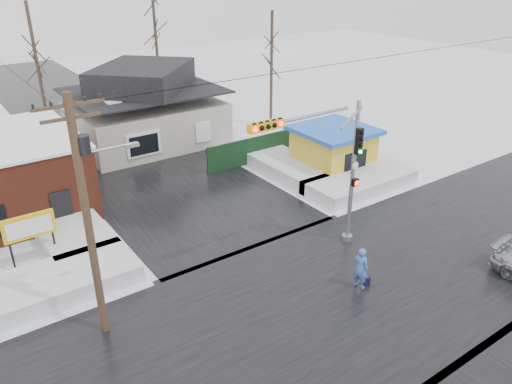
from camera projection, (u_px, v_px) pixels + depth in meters
ground at (328, 301)px, 20.22m from camera, size 120.00×120.00×0.00m
road_ns at (328, 300)px, 20.21m from camera, size 10.00×120.00×0.02m
road_ew at (328, 300)px, 20.21m from camera, size 120.00×10.00×0.02m
snowbank_nw at (51, 285)px, 20.53m from camera, size 7.00×3.00×0.80m
snowbank_ne at (360, 182)px, 29.90m from camera, size 7.00×3.00×0.80m
snowbank_nside_w at (65, 223)px, 25.27m from camera, size 3.00×8.00×0.80m
snowbank_nside_e at (283, 163)px, 32.55m from camera, size 3.00×8.00×0.80m
traffic_signal at (329, 162)px, 21.73m from camera, size 6.05×0.68×7.00m
utility_pole at (88, 208)px, 16.49m from camera, size 3.15×0.44×9.00m
marquee_sign at (29, 228)px, 21.72m from camera, size 2.20×0.21×2.55m
house at (145, 108)px, 36.39m from camera, size 10.40×8.40×5.76m
kiosk at (333, 149)px, 31.92m from camera, size 4.60×4.60×2.88m
fence at (259, 149)px, 33.56m from camera, size 8.00×0.12×1.80m
tree_far_left at (31, 32)px, 33.94m from camera, size 3.00×3.00×10.00m
tree_far_right at (272, 35)px, 38.17m from camera, size 3.00×3.00×9.00m
pedestrian at (361, 268)px, 20.65m from camera, size 0.62×0.78×1.89m
shopping_bag at (367, 282)px, 21.10m from camera, size 0.30×0.20×0.35m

